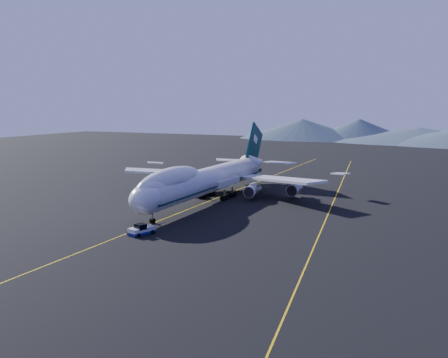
% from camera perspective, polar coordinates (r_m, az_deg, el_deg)
% --- Properties ---
extents(ground, '(500.00, 500.00, 0.00)m').
position_cam_1_polar(ground, '(129.39, -1.79, -2.57)').
color(ground, black).
rests_on(ground, ground).
extents(taxiway_line_main, '(0.25, 220.00, 0.01)m').
position_cam_1_polar(taxiway_line_main, '(129.39, -1.79, -2.56)').
color(taxiway_line_main, gold).
rests_on(taxiway_line_main, ground).
extents(taxiway_line_side, '(28.08, 198.09, 0.01)m').
position_cam_1_polar(taxiway_line_side, '(128.85, 12.29, -2.81)').
color(taxiway_line_side, gold).
rests_on(taxiway_line_side, ground).
extents(boeing_747, '(59.62, 72.43, 19.37)m').
position_cam_1_polar(boeing_747, '(128.42, -1.79, -0.02)').
color(boeing_747, silver).
rests_on(boeing_747, ground).
extents(pushback_tug, '(4.12, 5.70, 2.24)m').
position_cam_1_polar(pushback_tug, '(98.26, -9.40, -5.87)').
color(pushback_tug, silver).
rests_on(pushback_tug, ground).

